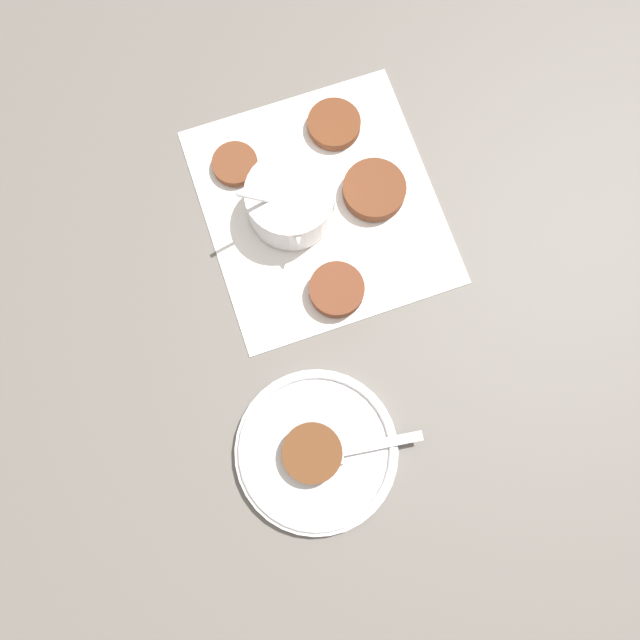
# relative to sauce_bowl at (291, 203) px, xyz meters

# --- Properties ---
(ground_plane) EXTENTS (4.00, 4.00, 0.00)m
(ground_plane) POSITION_rel_sauce_bowl_xyz_m (-0.02, 0.04, -0.03)
(ground_plane) COLOR #605B56
(napkin) EXTENTS (0.37, 0.35, 0.00)m
(napkin) POSITION_rel_sauce_bowl_xyz_m (-0.00, 0.04, -0.03)
(napkin) COLOR white
(napkin) RESTS_ON ground_plane
(sauce_bowl) EXTENTS (0.12, 0.12, 0.11)m
(sauce_bowl) POSITION_rel_sauce_bowl_xyz_m (0.00, 0.00, 0.00)
(sauce_bowl) COLOR silver
(sauce_bowl) RESTS_ON napkin
(fritter_0) EXTENTS (0.07, 0.07, 0.01)m
(fritter_0) POSITION_rel_sauce_bowl_xyz_m (-0.11, 0.08, -0.02)
(fritter_0) COLOR brown
(fritter_0) RESTS_ON napkin
(fritter_1) EXTENTS (0.07, 0.07, 0.02)m
(fritter_1) POSITION_rel_sauce_bowl_xyz_m (0.12, 0.04, -0.02)
(fritter_1) COLOR brown
(fritter_1) RESTS_ON napkin
(fritter_2) EXTENTS (0.08, 0.08, 0.02)m
(fritter_2) POSITION_rel_sauce_bowl_xyz_m (-0.01, 0.11, -0.02)
(fritter_2) COLOR brown
(fritter_2) RESTS_ON napkin
(fritter_3) EXTENTS (0.06, 0.06, 0.01)m
(fritter_3) POSITION_rel_sauce_bowl_xyz_m (-0.08, -0.06, -0.02)
(fritter_3) COLOR brown
(fritter_3) RESTS_ON napkin
(serving_plate) EXTENTS (0.20, 0.20, 0.02)m
(serving_plate) POSITION_rel_sauce_bowl_xyz_m (0.31, -0.02, -0.02)
(serving_plate) COLOR silver
(serving_plate) RESTS_ON ground_plane
(fritter_on_plate) EXTENTS (0.07, 0.07, 0.01)m
(fritter_on_plate) POSITION_rel_sauce_bowl_xyz_m (0.32, -0.03, -0.00)
(fritter_on_plate) COLOR brown
(fritter_on_plate) RESTS_ON serving_plate
(fork) EXTENTS (0.03, 0.16, 0.00)m
(fork) POSITION_rel_sauce_bowl_xyz_m (0.32, 0.01, -0.01)
(fork) COLOR silver
(fork) RESTS_ON serving_plate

